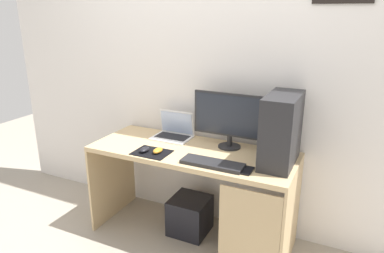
{
  "coord_description": "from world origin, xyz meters",
  "views": [
    {
      "loc": [
        1.04,
        -2.18,
        1.7
      ],
      "look_at": [
        0.0,
        0.0,
        0.91
      ],
      "focal_mm": 33.21,
      "sensor_mm": 36.0,
      "label": 1
    }
  ],
  "objects_px": {
    "keyboard": "(212,163)",
    "cell_phone": "(247,171)",
    "pc_tower": "(281,130)",
    "monitor": "(230,118)",
    "laptop": "(173,132)",
    "mouse_right": "(145,150)",
    "mouse_left": "(158,151)",
    "subwoofer": "(190,215)"
  },
  "relations": [
    {
      "from": "keyboard",
      "to": "cell_phone",
      "type": "bearing_deg",
      "value": 1.63
    },
    {
      "from": "pc_tower",
      "to": "monitor",
      "type": "distance_m",
      "value": 0.41
    },
    {
      "from": "laptop",
      "to": "mouse_right",
      "type": "height_order",
      "value": "laptop"
    },
    {
      "from": "pc_tower",
      "to": "keyboard",
      "type": "xyz_separation_m",
      "value": [
        -0.39,
        -0.22,
        -0.22
      ]
    },
    {
      "from": "monitor",
      "to": "laptop",
      "type": "distance_m",
      "value": 0.51
    },
    {
      "from": "mouse_left",
      "to": "mouse_right",
      "type": "relative_size",
      "value": 1.0
    },
    {
      "from": "mouse_right",
      "to": "keyboard",
      "type": "bearing_deg",
      "value": 0.55
    },
    {
      "from": "pc_tower",
      "to": "mouse_left",
      "type": "bearing_deg",
      "value": -165.99
    },
    {
      "from": "monitor",
      "to": "mouse_right",
      "type": "distance_m",
      "value": 0.66
    },
    {
      "from": "cell_phone",
      "to": "laptop",
      "type": "bearing_deg",
      "value": 153.54
    },
    {
      "from": "mouse_left",
      "to": "subwoofer",
      "type": "bearing_deg",
      "value": 53.9
    },
    {
      "from": "monitor",
      "to": "laptop",
      "type": "bearing_deg",
      "value": 177.49
    },
    {
      "from": "monitor",
      "to": "mouse_left",
      "type": "relative_size",
      "value": 5.79
    },
    {
      "from": "subwoofer",
      "to": "keyboard",
      "type": "bearing_deg",
      "value": -39.49
    },
    {
      "from": "monitor",
      "to": "subwoofer",
      "type": "distance_m",
      "value": 0.86
    },
    {
      "from": "monitor",
      "to": "cell_phone",
      "type": "relative_size",
      "value": 4.27
    },
    {
      "from": "monitor",
      "to": "mouse_right",
      "type": "xyz_separation_m",
      "value": [
        -0.51,
        -0.35,
        -0.21
      ]
    },
    {
      "from": "mouse_right",
      "to": "cell_phone",
      "type": "distance_m",
      "value": 0.76
    },
    {
      "from": "mouse_left",
      "to": "cell_phone",
      "type": "bearing_deg",
      "value": -1.16
    },
    {
      "from": "cell_phone",
      "to": "subwoofer",
      "type": "relative_size",
      "value": 0.44
    },
    {
      "from": "monitor",
      "to": "cell_phone",
      "type": "distance_m",
      "value": 0.47
    },
    {
      "from": "monitor",
      "to": "mouse_left",
      "type": "height_order",
      "value": "monitor"
    },
    {
      "from": "keyboard",
      "to": "cell_phone",
      "type": "height_order",
      "value": "keyboard"
    },
    {
      "from": "mouse_right",
      "to": "mouse_left",
      "type": "bearing_deg",
      "value": 14.74
    },
    {
      "from": "monitor",
      "to": "subwoofer",
      "type": "height_order",
      "value": "monitor"
    },
    {
      "from": "monitor",
      "to": "laptop",
      "type": "xyz_separation_m",
      "value": [
        -0.48,
        0.02,
        -0.18
      ]
    },
    {
      "from": "pc_tower",
      "to": "monitor",
      "type": "xyz_separation_m",
      "value": [
        -0.4,
        0.12,
        -0.01
      ]
    },
    {
      "from": "mouse_right",
      "to": "pc_tower",
      "type": "bearing_deg",
      "value": 14.09
    },
    {
      "from": "pc_tower",
      "to": "mouse_left",
      "type": "distance_m",
      "value": 0.87
    },
    {
      "from": "mouse_right",
      "to": "subwoofer",
      "type": "xyz_separation_m",
      "value": [
        0.25,
        0.23,
        -0.61
      ]
    },
    {
      "from": "cell_phone",
      "to": "subwoofer",
      "type": "xyz_separation_m",
      "value": [
        -0.51,
        0.22,
        -0.59
      ]
    },
    {
      "from": "keyboard",
      "to": "subwoofer",
      "type": "relative_size",
      "value": 1.43
    },
    {
      "from": "keyboard",
      "to": "cell_phone",
      "type": "relative_size",
      "value": 3.23
    },
    {
      "from": "cell_phone",
      "to": "subwoofer",
      "type": "distance_m",
      "value": 0.81
    },
    {
      "from": "cell_phone",
      "to": "mouse_right",
      "type": "bearing_deg",
      "value": -179.12
    },
    {
      "from": "monitor",
      "to": "laptop",
      "type": "height_order",
      "value": "monitor"
    },
    {
      "from": "laptop",
      "to": "keyboard",
      "type": "bearing_deg",
      "value": -36.79
    },
    {
      "from": "keyboard",
      "to": "mouse_left",
      "type": "bearing_deg",
      "value": 177.33
    },
    {
      "from": "monitor",
      "to": "mouse_right",
      "type": "relative_size",
      "value": 5.79
    },
    {
      "from": "mouse_right",
      "to": "monitor",
      "type": "bearing_deg",
      "value": 34.21
    },
    {
      "from": "keyboard",
      "to": "mouse_right",
      "type": "xyz_separation_m",
      "value": [
        -0.52,
        -0.01,
        0.01
      ]
    },
    {
      "from": "keyboard",
      "to": "cell_phone",
      "type": "xyz_separation_m",
      "value": [
        0.23,
        0.01,
        -0.01
      ]
    }
  ]
}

